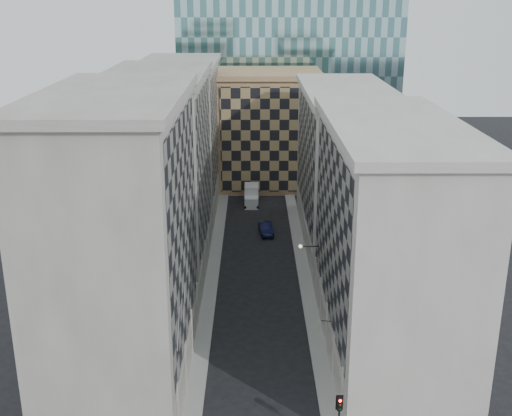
{
  "coord_description": "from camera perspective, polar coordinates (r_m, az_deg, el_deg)",
  "views": [
    {
      "loc": [
        -0.62,
        -36.22,
        30.42
      ],
      "look_at": [
        -0.36,
        13.22,
        13.9
      ],
      "focal_mm": 45.0,
      "sensor_mm": 36.0,
      "label": 1
    }
  ],
  "objects": [
    {
      "name": "sidewalk_west",
      "position": [
        72.99,
        -3.93,
        -6.14
      ],
      "size": [
        1.5,
        100.0,
        0.15
      ],
      "primitive_type": "cube",
      "color": "#979792",
      "rests_on": "ground"
    },
    {
      "name": "church_tower",
      "position": [
        118.28,
        -0.0,
        16.79
      ],
      "size": [
        7.2,
        7.2,
        51.5
      ],
      "color": "#302A25",
      "rests_on": "ground"
    },
    {
      "name": "bldg_right_b",
      "position": [
        81.7,
        7.83,
        3.71
      ],
      "size": [
        10.8,
        28.8,
        19.7
      ],
      "color": "#AEA8A0",
      "rests_on": "ground"
    },
    {
      "name": "bldg_left_a",
      "position": [
        51.78,
        -11.73,
        -2.98
      ],
      "size": [
        10.8,
        22.8,
        23.7
      ],
      "color": "gray",
      "rests_on": "ground"
    },
    {
      "name": "traffic_light",
      "position": [
        46.79,
        7.42,
        -17.45
      ],
      "size": [
        0.52,
        0.43,
        4.1
      ],
      "rotation": [
        0.0,
        0.0,
        -0.0
      ],
      "color": "black",
      "rests_on": "sidewalk_east"
    },
    {
      "name": "bldg_left_b",
      "position": [
        72.54,
        -8.43,
        3.0
      ],
      "size": [
        10.8,
        22.8,
        22.7
      ],
      "color": "gray",
      "rests_on": "ground"
    },
    {
      "name": "tan_block",
      "position": [
        106.25,
        1.13,
        7.07
      ],
      "size": [
        16.8,
        14.8,
        18.8
      ],
      "color": "#A57F57",
      "rests_on": "ground"
    },
    {
      "name": "box_truck",
      "position": [
        97.41,
        -0.4,
        1.04
      ],
      "size": [
        2.12,
        5.2,
        2.85
      ],
      "rotation": [
        0.0,
        0.0,
        -0.0
      ],
      "color": "silver",
      "rests_on": "ground"
    },
    {
      "name": "bracket_lamp",
      "position": [
        65.1,
        4.13,
        -3.42
      ],
      "size": [
        1.98,
        0.36,
        0.36
      ],
      "color": "black",
      "rests_on": "ground"
    },
    {
      "name": "bldg_left_c",
      "position": [
        93.87,
        -6.61,
        6.3
      ],
      "size": [
        10.8,
        22.8,
        21.7
      ],
      "color": "gray",
      "rests_on": "ground"
    },
    {
      "name": "sidewalk_east",
      "position": [
        73.08,
        4.36,
        -6.12
      ],
      "size": [
        1.5,
        100.0,
        0.15
      ],
      "primitive_type": "cube",
      "color": "#979792",
      "rests_on": "ground"
    },
    {
      "name": "bldg_right_a",
      "position": [
        56.21,
        11.54,
        -2.87
      ],
      "size": [
        10.8,
        26.8,
        20.7
      ],
      "color": "#AEA8A0",
      "rests_on": "ground"
    },
    {
      "name": "dark_car",
      "position": [
        85.5,
        0.88,
        -1.84
      ],
      "size": [
        2.13,
        4.71,
        1.5
      ],
      "primitive_type": "imported",
      "rotation": [
        0.0,
        0.0,
        0.12
      ],
      "color": "black",
      "rests_on": "ground"
    },
    {
      "name": "flagpoles_left",
      "position": [
        48.1,
        -6.66,
        -9.45
      ],
      "size": [
        0.1,
        6.33,
        2.33
      ],
      "color": "gray",
      "rests_on": "ground"
    },
    {
      "name": "shop_sign",
      "position": [
        55.32,
        5.6,
        -10.36
      ],
      "size": [
        1.23,
        0.8,
        0.88
      ],
      "rotation": [
        0.0,
        0.0,
        -0.09
      ],
      "color": "black",
      "rests_on": "ground"
    }
  ]
}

